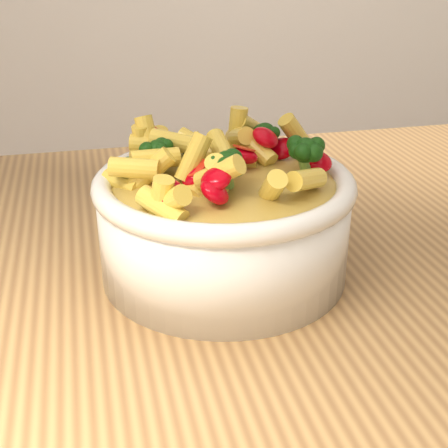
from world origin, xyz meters
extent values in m
cube|color=#B4854D|center=(0.00, 0.00, 0.88)|extent=(1.20, 0.80, 0.04)
cylinder|color=white|center=(0.01, 0.00, 0.94)|extent=(0.22, 0.22, 0.09)
ellipsoid|color=white|center=(0.01, 0.00, 0.92)|extent=(0.21, 0.21, 0.03)
torus|color=white|center=(0.01, 0.00, 0.99)|extent=(0.23, 0.23, 0.02)
ellipsoid|color=gold|center=(0.01, 0.00, 0.99)|extent=(0.20, 0.20, 0.02)
camera|label=1|loc=(-0.11, -0.49, 1.19)|focal=50.00mm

